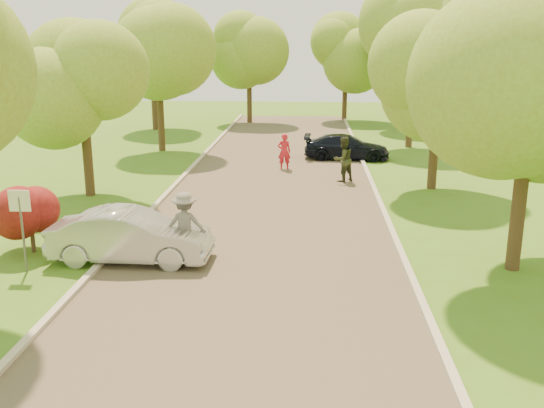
% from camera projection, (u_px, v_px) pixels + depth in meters
% --- Properties ---
extents(ground, '(100.00, 100.00, 0.00)m').
position_uv_depth(ground, '(229.00, 356.00, 11.46)').
color(ground, '#44711A').
rests_on(ground, ground).
extents(road, '(8.00, 60.00, 0.01)m').
position_uv_depth(road, '(262.00, 229.00, 19.17)').
color(road, '#4C4438').
rests_on(road, ground).
extents(curb_left, '(0.18, 60.00, 0.12)m').
position_uv_depth(curb_left, '(137.00, 225.00, 19.40)').
color(curb_left, '#B2AD9E').
rests_on(curb_left, ground).
extents(curb_right, '(0.18, 60.00, 0.12)m').
position_uv_depth(curb_right, '(392.00, 230.00, 18.91)').
color(curb_right, '#B2AD9E').
rests_on(curb_right, ground).
extents(street_sign, '(0.55, 0.06, 2.17)m').
position_uv_depth(street_sign, '(21.00, 214.00, 15.26)').
color(street_sign, '#59595E').
rests_on(street_sign, ground).
extents(red_shrub, '(1.70, 1.70, 1.95)m').
position_uv_depth(red_shrub, '(30.00, 215.00, 16.86)').
color(red_shrub, '#382619').
rests_on(red_shrub, ground).
extents(tree_l_midb, '(4.30, 4.20, 6.62)m').
position_uv_depth(tree_l_midb, '(86.00, 74.00, 22.25)').
color(tree_l_midb, '#382619').
rests_on(tree_l_midb, ground).
extents(tree_l_far, '(4.92, 4.80, 7.79)m').
position_uv_depth(tree_l_far, '(161.00, 47.00, 31.63)').
color(tree_l_far, '#382619').
rests_on(tree_l_far, ground).
extents(tree_r_midb, '(4.51, 4.40, 7.01)m').
position_uv_depth(tree_r_midb, '(445.00, 65.00, 23.28)').
color(tree_r_midb, '#382619').
rests_on(tree_r_midb, ground).
extents(tree_r_far, '(5.33, 5.20, 8.34)m').
position_uv_depth(tree_r_far, '(419.00, 40.00, 32.63)').
color(tree_r_far, '#382619').
rests_on(tree_r_far, ground).
extents(tree_bg_a, '(5.12, 5.00, 7.72)m').
position_uv_depth(tree_bg_a, '(155.00, 48.00, 39.53)').
color(tree_bg_a, '#382619').
rests_on(tree_bg_a, ground).
extents(tree_bg_b, '(5.12, 5.00, 7.95)m').
position_uv_depth(tree_bg_b, '(413.00, 45.00, 40.35)').
color(tree_bg_b, '#382619').
rests_on(tree_bg_b, ground).
extents(tree_bg_c, '(4.92, 4.80, 7.33)m').
position_uv_depth(tree_bg_c, '(252.00, 52.00, 43.09)').
color(tree_bg_c, '#382619').
rests_on(tree_bg_c, ground).
extents(tree_bg_d, '(5.12, 5.00, 7.72)m').
position_uv_depth(tree_bg_d, '(349.00, 48.00, 44.51)').
color(tree_bg_d, '#382619').
rests_on(tree_bg_d, ground).
extents(silver_sedan, '(4.35, 1.59, 1.42)m').
position_uv_depth(silver_sedan, '(131.00, 236.00, 16.24)').
color(silver_sedan, '#AFAFB4').
rests_on(silver_sedan, ground).
extents(dark_sedan, '(4.34, 1.94, 1.24)m').
position_uv_depth(dark_sedan, '(347.00, 147.00, 30.47)').
color(dark_sedan, black).
rests_on(dark_sedan, ground).
extents(longboard, '(0.34, 0.94, 0.11)m').
position_uv_depth(longboard, '(186.00, 257.00, 16.46)').
color(longboard, black).
rests_on(longboard, ground).
extents(skateboarder, '(1.22, 0.77, 1.79)m').
position_uv_depth(skateboarder, '(185.00, 225.00, 16.22)').
color(skateboarder, slate).
rests_on(skateboarder, longboard).
extents(person_striped, '(0.66, 0.48, 1.67)m').
position_uv_depth(person_striped, '(284.00, 152.00, 27.98)').
color(person_striped, red).
rests_on(person_striped, ground).
extents(person_olive, '(1.18, 1.13, 1.91)m').
position_uv_depth(person_olive, '(343.00, 159.00, 25.48)').
color(person_olive, '#2F351F').
rests_on(person_olive, ground).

